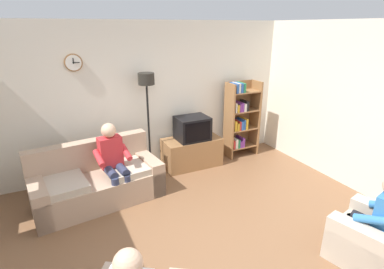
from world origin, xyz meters
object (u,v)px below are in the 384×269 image
tv_stand (192,152)px  bookshelf (240,118)px  floor_lamp (147,96)px  person_on_couch (113,159)px  armchair_near_bookshelf (380,242)px  tv (192,128)px  person_in_right_armchair (377,215)px  couch (98,182)px

tv_stand → bookshelf: size_ratio=0.71×
floor_lamp → person_on_couch: floor_lamp is taller
armchair_near_bookshelf → tv: bearing=103.9°
floor_lamp → tv_stand: bearing=-6.9°
bookshelf → tv_stand: bearing=-176.6°
tv → bookshelf: (1.13, 0.09, 0.02)m
person_in_right_armchair → tv: bearing=103.9°
tv_stand → person_in_right_armchair: person_in_right_armchair is taller
tv_stand → tv: 0.50m
armchair_near_bookshelf → person_in_right_armchair: size_ratio=0.93×
tv → bookshelf: size_ratio=0.39×
tv_stand → armchair_near_bookshelf: size_ratio=1.05×
couch → person_in_right_armchair: person_in_right_armchair is taller
bookshelf → floor_lamp: size_ratio=0.84×
person_in_right_armchair → person_on_couch: bearing=132.7°
floor_lamp → person_in_right_armchair: (1.60, -3.28, -0.85)m
armchair_near_bookshelf → person_in_right_armchair: 0.33m
tv → person_on_couch: bearing=-160.4°
person_on_couch → armchair_near_bookshelf: bearing=-48.0°
bookshelf → armchair_near_bookshelf: (-0.33, -3.34, -0.51)m
couch → bookshelf: size_ratio=1.28×
tv_stand → floor_lamp: bearing=173.1°
person_on_couch → person_in_right_armchair: size_ratio=1.11×
person_on_couch → tv: bearing=19.6°
armchair_near_bookshelf → couch: bearing=133.8°
tv_stand → couch: bearing=-165.4°
tv_stand → person_on_couch: 1.76m
bookshelf → floor_lamp: floor_lamp is taller
tv → bookshelf: bookshelf is taller
tv_stand → floor_lamp: (-0.81, 0.10, 1.17)m
armchair_near_bookshelf → person_on_couch: 3.62m
tv_stand → tv: tv is taller
tv_stand → tv: bearing=-90.0°
armchair_near_bookshelf → person_in_right_armchair: bearing=103.8°
floor_lamp → armchair_near_bookshelf: (1.62, -3.37, -1.16)m
couch → armchair_near_bookshelf: bearing=-46.2°
couch → person_on_couch: size_ratio=1.61×
tv_stand → tv: size_ratio=1.83×
person_in_right_armchair → bookshelf: bearing=83.9°
armchair_near_bookshelf → bookshelf: bearing=84.4°
person_in_right_armchair → tv_stand: bearing=103.8°
person_on_couch → bookshelf: bearing=13.6°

